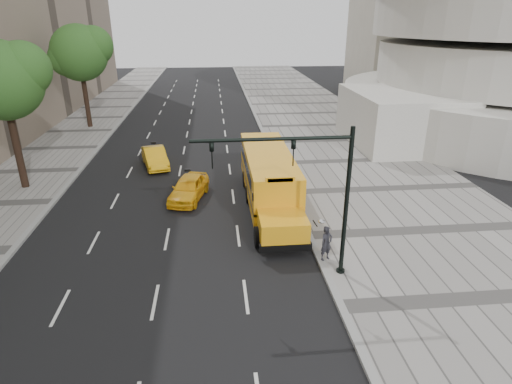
{
  "coord_description": "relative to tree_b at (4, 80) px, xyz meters",
  "views": [
    {
      "loc": [
        1.53,
        -23.85,
        10.17
      ],
      "look_at": [
        3.5,
        -4.0,
        1.9
      ],
      "focal_mm": 30.0,
      "sensor_mm": 36.0,
      "label": 1
    }
  ],
  "objects": [
    {
      "name": "sidewalk_museum",
      "position": [
        22.41,
        -2.55,
        -6.65
      ],
      "size": [
        12.0,
        140.0,
        0.15
      ],
      "primitive_type": "cube",
      "color": "gray",
      "rests_on": "ground"
    },
    {
      "name": "tree_c",
      "position": [
        0.01,
        15.86,
        0.29
      ],
      "size": [
        5.71,
        5.07,
        9.52
      ],
      "color": "black",
      "rests_on": "ground"
    },
    {
      "name": "curb_far",
      "position": [
        2.41,
        -2.55,
        -6.65
      ],
      "size": [
        0.3,
        140.0,
        0.15
      ],
      "primitive_type": "cube",
      "color": "gray",
      "rests_on": "ground"
    },
    {
      "name": "tree_b",
      "position": [
        0.0,
        0.0,
        0.0
      ],
      "size": [
        5.12,
        4.55,
        8.97
      ],
      "color": "black",
      "rests_on": "ground"
    },
    {
      "name": "taxi_far",
      "position": [
        7.59,
        3.55,
        -6.04
      ],
      "size": [
        2.5,
        4.41,
        1.38
      ],
      "primitive_type": "imported",
      "rotation": [
        0.0,
        0.0,
        0.26
      ],
      "color": "yellow",
      "rests_on": "ground"
    },
    {
      "name": "traffic_signal",
      "position": [
        15.61,
        -11.45,
        -2.63
      ],
      "size": [
        6.18,
        0.36,
        6.4
      ],
      "color": "black",
      "rests_on": "ground"
    },
    {
      "name": "ground",
      "position": [
        10.41,
        -2.55,
        -6.73
      ],
      "size": [
        140.0,
        140.0,
        0.0
      ],
      "primitive_type": "plane",
      "color": "black",
      "rests_on": "ground"
    },
    {
      "name": "curb_museum",
      "position": [
        16.41,
        -2.55,
        -6.65
      ],
      "size": [
        0.3,
        140.0,
        0.15
      ],
      "primitive_type": "cube",
      "color": "gray",
      "rests_on": "ground"
    },
    {
      "name": "taxi_near",
      "position": [
        10.29,
        -2.67,
        -6.02
      ],
      "size": [
        2.65,
        4.43,
        1.41
      ],
      "primitive_type": "imported",
      "rotation": [
        0.0,
        0.0,
        -0.25
      ],
      "color": "yellow",
      "rests_on": "ground"
    },
    {
      "name": "school_bus",
      "position": [
        14.91,
        -3.81,
        -4.96
      ],
      "size": [
        2.96,
        11.56,
        3.19
      ],
      "color": "#FCA816",
      "rests_on": "ground"
    },
    {
      "name": "pedestrian",
      "position": [
        16.63,
        -10.4,
        -5.78
      ],
      "size": [
        0.69,
        0.59,
        1.6
      ],
      "primitive_type": "imported",
      "rotation": [
        0.0,
        0.0,
        0.42
      ],
      "color": "#2C2C33",
      "rests_on": "sidewalk_museum"
    }
  ]
}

